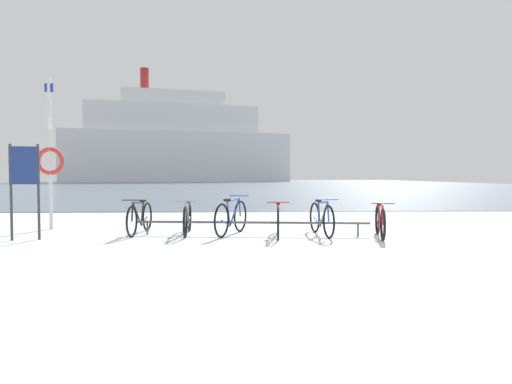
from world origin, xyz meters
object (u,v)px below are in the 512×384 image
at_px(bicycle_4, 321,218).
at_px(info_sign, 25,175).
at_px(bicycle_2, 232,217).
at_px(bicycle_5, 380,221).
at_px(ferry_ship, 177,145).
at_px(bicycle_1, 187,219).
at_px(bicycle_0, 140,218).
at_px(rescue_post, 50,156).
at_px(bicycle_3, 278,220).

relative_size(bicycle_4, info_sign, 0.85).
bearing_deg(bicycle_2, bicycle_4, -5.74).
relative_size(bicycle_5, info_sign, 0.84).
relative_size(info_sign, ferry_ship, 0.04).
distance_m(info_sign, ferry_ship, 83.95).
xyz_separation_m(bicycle_4, info_sign, (-6.02, -0.45, 0.93)).
bearing_deg(ferry_ship, bicycle_2, -81.09).
bearing_deg(bicycle_1, bicycle_2, -5.05).
bearing_deg(ferry_ship, bicycle_5, -79.08).
relative_size(bicycle_0, ferry_ship, 0.04).
relative_size(bicycle_2, info_sign, 0.85).
relative_size(bicycle_1, rescue_post, 0.48).
bearing_deg(bicycle_2, ferry_ship, 98.91).
bearing_deg(bicycle_5, bicycle_0, 171.92).
bearing_deg(rescue_post, bicycle_0, -22.40).
distance_m(bicycle_2, bicycle_4, 1.94).
bearing_deg(bicycle_3, bicycle_0, 170.35).
bearing_deg(info_sign, ferry_ship, 96.07).
bearing_deg(bicycle_1, bicycle_3, -12.03).
distance_m(bicycle_1, bicycle_5, 4.11).
bearing_deg(bicycle_5, bicycle_1, 171.17).
xyz_separation_m(info_sign, rescue_post, (-0.26, 1.79, 0.45)).
xyz_separation_m(bicycle_0, bicycle_2, (2.02, -0.18, 0.02)).
bearing_deg(rescue_post, bicycle_5, -12.77).
height_order(bicycle_1, info_sign, info_sign).
height_order(bicycle_0, info_sign, info_sign).
bearing_deg(bicycle_1, ferry_ship, 98.26).
distance_m(bicycle_4, info_sign, 6.11).
bearing_deg(ferry_ship, info_sign, -83.93).
relative_size(bicycle_4, ferry_ship, 0.03).
bearing_deg(bicycle_5, rescue_post, 167.23).
bearing_deg(rescue_post, bicycle_4, -12.00).
height_order(bicycle_1, bicycle_2, bicycle_2).
distance_m(bicycle_1, ferry_ship, 83.70).
bearing_deg(ferry_ship, bicycle_4, -79.81).
xyz_separation_m(bicycle_3, bicycle_5, (2.11, -0.21, -0.01)).
xyz_separation_m(bicycle_1, rescue_post, (-3.38, 1.06, 1.40)).
height_order(bicycle_4, info_sign, info_sign).
distance_m(bicycle_1, bicycle_3, 2.00).
distance_m(bicycle_5, rescue_post, 7.76).
bearing_deg(bicycle_0, bicycle_5, -8.08).
xyz_separation_m(bicycle_2, info_sign, (-4.09, -0.65, 0.91)).
distance_m(info_sign, rescue_post, 1.86).
xyz_separation_m(bicycle_0, bicycle_4, (3.95, -0.37, 0.01)).
height_order(bicycle_0, bicycle_5, bicycle_0).
bearing_deg(bicycle_4, bicycle_0, 174.58).
xyz_separation_m(bicycle_0, bicycle_3, (3.00, -0.51, -0.01)).
bearing_deg(rescue_post, bicycle_3, -15.42).
relative_size(bicycle_0, rescue_post, 0.48).
bearing_deg(info_sign, bicycle_2, 8.99).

